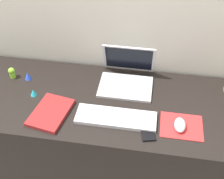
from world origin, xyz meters
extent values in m
plane|color=slate|center=(0.00, 0.00, 0.00)|extent=(6.00, 6.00, 0.00)
cube|color=silver|center=(0.00, 0.34, 0.68)|extent=(2.88, 0.05, 1.37)
cube|color=black|center=(0.00, 0.00, 0.37)|extent=(1.68, 0.60, 0.74)
cube|color=silver|center=(0.10, 0.12, 0.75)|extent=(0.30, 0.21, 0.01)
cube|color=silver|center=(0.10, 0.26, 0.85)|extent=(0.30, 0.07, 0.19)
cube|color=black|center=(0.10, 0.25, 0.85)|extent=(0.27, 0.05, 0.17)
cube|color=silver|center=(0.08, -0.12, 0.75)|extent=(0.41, 0.13, 0.02)
cube|color=red|center=(0.41, -0.12, 0.74)|extent=(0.21, 0.17, 0.00)
ellipsoid|color=silver|center=(0.40, -0.13, 0.76)|extent=(0.06, 0.10, 0.03)
cube|color=black|center=(0.24, -0.18, 0.74)|extent=(0.09, 0.14, 0.01)
cube|color=maroon|center=(-0.26, -0.14, 0.75)|extent=(0.21, 0.27, 0.02)
cone|color=#28B7CC|center=(-0.40, -0.02, 0.76)|extent=(0.04, 0.04, 0.04)
cylinder|color=#8CDB33|center=(-0.57, 0.11, 0.76)|extent=(0.03, 0.03, 0.03)
sphere|color=#8CDB33|center=(-0.57, 0.11, 0.79)|extent=(0.04, 0.04, 0.04)
cone|color=blue|center=(-0.48, 0.11, 0.76)|extent=(0.04, 0.04, 0.04)
camera|label=1|loc=(0.22, -1.14, 1.87)|focal=47.75mm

